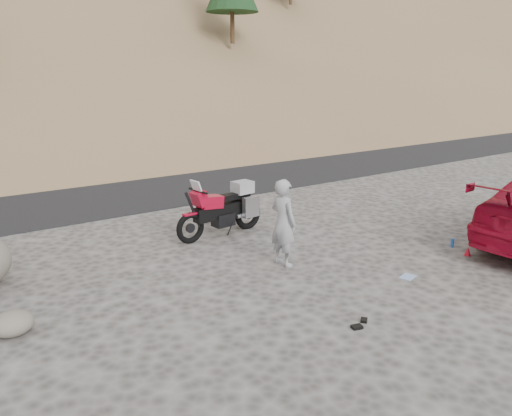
{
  "coord_description": "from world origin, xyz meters",
  "views": [
    {
      "loc": [
        -5.82,
        -6.86,
        3.69
      ],
      "look_at": [
        -0.2,
        1.21,
        1.0
      ],
      "focal_mm": 35.0,
      "sensor_mm": 36.0,
      "label": 1
    }
  ],
  "objects": [
    {
      "name": "ground",
      "position": [
        0.0,
        0.0,
        0.0
      ],
      "size": [
        140.0,
        140.0,
        0.0
      ],
      "primitive_type": "plane",
      "color": "#3E3B39",
      "rests_on": "ground"
    },
    {
      "name": "road",
      "position": [
        0.0,
        9.0,
        0.0
      ],
      "size": [
        120.0,
        7.0,
        0.05
      ],
      "primitive_type": "cube",
      "color": "black",
      "rests_on": "ground"
    },
    {
      "name": "motorcycle",
      "position": [
        -0.06,
        2.7,
        0.61
      ],
      "size": [
        2.4,
        0.84,
        1.43
      ],
      "rotation": [
        0.0,
        0.0,
        0.11
      ],
      "color": "black",
      "rests_on": "ground"
    },
    {
      "name": "man",
      "position": [
        -0.1,
        0.43,
        0.0
      ],
      "size": [
        0.47,
        0.67,
        1.73
      ],
      "primitive_type": "imported",
      "rotation": [
        0.0,
        0.0,
        1.67
      ],
      "color": "gray",
      "rests_on": "ground"
    },
    {
      "name": "small_rock",
      "position": [
        -5.0,
        0.49,
        0.18
      ],
      "size": [
        0.69,
        0.64,
        0.36
      ],
      "rotation": [
        0.0,
        0.0,
        -0.19
      ],
      "color": "#544F48",
      "rests_on": "ground"
    },
    {
      "name": "gear_bottle",
      "position": [
        3.55,
        -0.89,
        0.1
      ],
      "size": [
        0.09,
        0.09,
        0.19
      ],
      "primitive_type": "cylinder",
      "rotation": [
        0.0,
        0.0,
        -0.38
      ],
      "color": "#1C53A8",
      "rests_on": "ground"
    },
    {
      "name": "gear_funnel",
      "position": [
        3.37,
        -1.38,
        0.09
      ],
      "size": [
        0.17,
        0.17,
        0.18
      ],
      "primitive_type": "cone",
      "rotation": [
        0.0,
        0.0,
        -0.26
      ],
      "color": "#B80C1E",
      "rests_on": "ground"
    },
    {
      "name": "gear_glove_a",
      "position": [
        -0.76,
        -2.23,
        0.02
      ],
      "size": [
        0.18,
        0.15,
        0.05
      ],
      "primitive_type": "cube",
      "rotation": [
        0.0,
        0.0,
        -0.27
      ],
      "color": "black",
      "rests_on": "ground"
    },
    {
      "name": "gear_glove_b",
      "position": [
        -0.52,
        -2.14,
        0.02
      ],
      "size": [
        0.16,
        0.16,
        0.04
      ],
      "primitive_type": "cube",
      "rotation": [
        0.0,
        0.0,
        0.68
      ],
      "color": "black",
      "rests_on": "ground"
    },
    {
      "name": "gear_blue_cloth",
      "position": [
        1.42,
        -1.41,
        0.01
      ],
      "size": [
        0.35,
        0.29,
        0.01
      ],
      "primitive_type": "cube",
      "rotation": [
        0.0,
        0.0,
        0.25
      ],
      "color": "#849ECD",
      "rests_on": "ground"
    }
  ]
}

